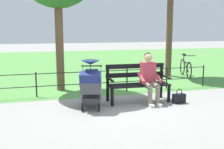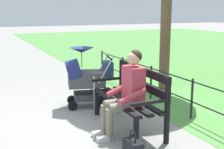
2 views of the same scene
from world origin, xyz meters
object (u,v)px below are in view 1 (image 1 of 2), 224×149
at_px(park_bench, 137,81).
at_px(stroller, 91,83).
at_px(bicycle, 186,68).
at_px(handbag, 179,98).
at_px(person_on_bench, 149,76).

relative_size(park_bench, stroller, 1.40).
bearing_deg(bicycle, handbag, 57.11).
height_order(person_on_bench, stroller, person_on_bench).
bearing_deg(park_bench, bicycle, -137.47).
xyz_separation_m(park_bench, handbag, (-0.95, 0.49, -0.40)).
relative_size(stroller, handbag, 3.11).
bearing_deg(handbag, bicycle, -122.89).
xyz_separation_m(person_on_bench, stroller, (1.52, 0.08, -0.08)).
bearing_deg(person_on_bench, stroller, 3.03).
height_order(person_on_bench, bicycle, person_on_bench).
bearing_deg(park_bench, person_on_bench, 137.31).
height_order(park_bench, bicycle, park_bench).
relative_size(handbag, bicycle, 0.23).
bearing_deg(handbag, park_bench, -27.47).
xyz_separation_m(park_bench, stroller, (1.28, 0.30, 0.07)).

